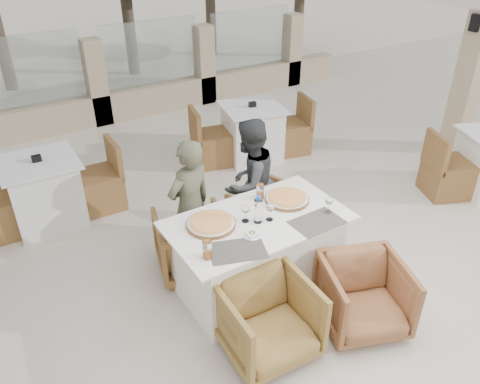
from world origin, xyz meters
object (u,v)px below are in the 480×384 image
bg_table_b (252,132)px  olive_dish (252,234)px  water_bottle (258,209)px  beer_glass_right (260,191)px  armchair_near_left (267,319)px  armchair_near_right (364,296)px  wine_glass_centre (246,212)px  diner_left (190,206)px  armchair_far_right (267,214)px  pizza_left (211,223)px  pizza_right (287,198)px  beer_glass_left (207,250)px  armchair_far_left (191,243)px  wine_glass_near (270,211)px  bg_table_a (45,192)px  diner_right (249,183)px  wine_glass_corner (329,204)px  dining_table (257,254)px

bg_table_b → olive_dish: bearing=-110.4°
water_bottle → beer_glass_right: water_bottle is taller
armchair_near_left → armchair_near_right: size_ratio=1.05×
wine_glass_centre → diner_left: bearing=112.4°
water_bottle → armchair_far_right: size_ratio=0.39×
olive_dish → armchair_near_left: size_ratio=0.15×
armchair_far_right → pizza_left: bearing=6.3°
pizza_right → beer_glass_left: bearing=-161.5°
water_bottle → beer_glass_left: bearing=-161.8°
beer_glass_left → beer_glass_right: 0.99m
beer_glass_right → olive_dish: beer_glass_right is taller
armchair_far_left → armchair_near_right: (0.90, -1.44, 0.01)m
diner_left → beer_glass_right: bearing=134.8°
diner_left → wine_glass_near: bearing=108.4°
bg_table_b → bg_table_a: bearing=-164.1°
olive_dish → diner_right: 1.03m
olive_dish → bg_table_a: 2.71m
wine_glass_corner → bg_table_b: (0.89, 2.59, -0.48)m
armchair_far_right → wine_glass_centre: bearing=21.2°
wine_glass_centre → armchair_near_right: (0.61, -0.91, -0.55)m
wine_glass_centre → armchair_far_right: bearing=41.2°
dining_table → beer_glass_right: (0.22, 0.29, 0.46)m
dining_table → armchair_near_right: dining_table is taller
armchair_far_right → diner_right: diner_right is taller
pizza_left → pizza_right: pizza_left is taller
pizza_right → wine_glass_near: 0.37m
pizza_right → bg_table_a: (-1.81, 2.08, -0.41)m
diner_right → armchair_far_right: bearing=127.9°
dining_table → bg_table_b: bearing=57.7°
water_bottle → diner_right: diner_right is taller
armchair_far_left → armchair_near_right: bearing=136.9°
pizza_left → bg_table_a: (-1.01, 2.07, -0.41)m
armchair_near_left → bg_table_b: 3.53m
armchair_near_left → armchair_near_right: bearing=-10.3°
wine_glass_centre → armchair_far_left: (-0.29, 0.53, -0.55)m
armchair_far_left → bg_table_b: bearing=-121.6°
wine_glass_centre → diner_right: bearing=54.8°
beer_glass_right → armchair_far_right: bearing=44.3°
beer_glass_left → armchair_near_left: size_ratio=0.21×
armchair_near_right → diner_left: diner_left is taller
beer_glass_left → diner_right: 1.37m
diner_left → pizza_right: bearing=131.8°
pizza_right → armchair_far_left: size_ratio=0.61×
dining_table → pizza_right: pizza_right is taller
armchair_near_right → pizza_right: bearing=116.2°
wine_glass_near → beer_glass_right: bearing=69.0°
wine_glass_near → olive_dish: size_ratio=1.67×
pizza_left → beer_glass_left: beer_glass_left is taller
armchair_far_left → olive_dish: bearing=121.4°
pizza_left → diner_right: bearing=36.7°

